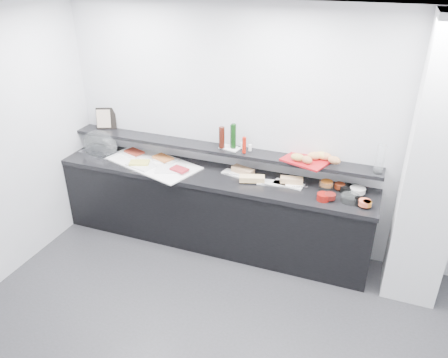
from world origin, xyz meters
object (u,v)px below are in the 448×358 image
(framed_print, at_px, (106,118))
(carafe, at_px, (380,159))
(cloche_base, at_px, (99,153))
(condiment_tray, at_px, (230,148))
(sandwich_plate_mid, at_px, (271,183))
(bread_tray, at_px, (305,161))

(framed_print, bearing_deg, carafe, -25.96)
(cloche_base, xyz_separation_m, condiment_tray, (1.63, 0.20, 0.24))
(carafe, bearing_deg, cloche_base, -177.50)
(sandwich_plate_mid, distance_m, bread_tray, 0.43)
(framed_print, relative_size, bread_tray, 0.58)
(condiment_tray, bearing_deg, sandwich_plate_mid, -7.07)
(framed_print, relative_size, carafe, 0.87)
(cloche_base, relative_size, condiment_tray, 1.88)
(bread_tray, xyz_separation_m, carafe, (0.72, -0.01, 0.14))
(cloche_base, distance_m, carafe, 3.23)
(cloche_base, relative_size, framed_print, 1.61)
(sandwich_plate_mid, distance_m, carafe, 1.12)
(cloche_base, xyz_separation_m, sandwich_plate_mid, (2.17, 0.02, -0.01))
(framed_print, xyz_separation_m, carafe, (3.22, -0.11, 0.02))
(sandwich_plate_mid, xyz_separation_m, framed_print, (-2.18, 0.24, 0.37))
(cloche_base, distance_m, condiment_tray, 1.66)
(sandwich_plate_mid, xyz_separation_m, bread_tray, (0.32, 0.14, 0.25))
(cloche_base, height_order, condiment_tray, condiment_tray)
(framed_print, relative_size, condiment_tray, 1.17)
(sandwich_plate_mid, bearing_deg, framed_print, 163.72)
(condiment_tray, relative_size, bread_tray, 0.50)
(cloche_base, height_order, carafe, carafe)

